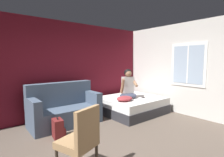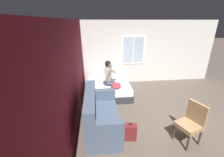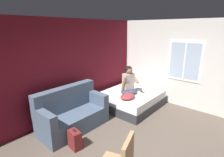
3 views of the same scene
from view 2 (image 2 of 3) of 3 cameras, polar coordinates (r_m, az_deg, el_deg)
ground_plane at (r=4.70m, az=21.42°, el=-15.01°), size 40.00×40.00×0.00m
wall_back_accent at (r=3.60m, az=-16.01°, el=-1.09°), size 11.06×0.16×2.70m
wall_side_with_window at (r=6.85m, az=11.10°, el=9.73°), size 0.19×6.58×2.70m
bed at (r=5.81m, az=-1.47°, el=-3.54°), size 1.79×1.60×0.48m
couch at (r=3.95m, az=-4.67°, el=-13.93°), size 1.70×0.83×1.04m
side_chair at (r=3.94m, az=27.94°, el=-14.38°), size 0.59×0.59×0.98m
person_seated at (r=5.42m, az=-1.28°, el=1.47°), size 0.63×0.58×0.88m
backpack at (r=3.80m, az=6.87°, el=-19.55°), size 0.27×0.32×0.46m
throw_pillow at (r=5.23m, az=1.51°, el=-2.67°), size 0.50×0.39×0.14m
cell_phone at (r=5.94m, az=0.95°, el=-0.36°), size 0.07×0.15×0.01m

